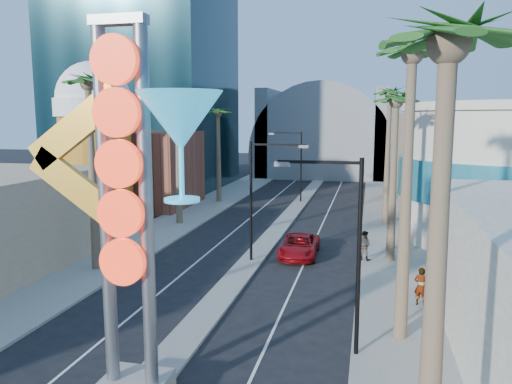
# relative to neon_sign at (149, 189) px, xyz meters

# --- Properties ---
(sidewalk_west) EXTENTS (5.00, 100.00, 0.15)m
(sidewalk_west) POSITION_rel_neon_sign_xyz_m (-10.32, 32.04, -7.23)
(sidewalk_west) COLOR gray
(sidewalk_west) RESTS_ON ground
(sidewalk_east) EXTENTS (5.00, 100.00, 0.15)m
(sidewalk_east) POSITION_rel_neon_sign_xyz_m (8.68, 32.04, -7.23)
(sidewalk_east) COLOR gray
(sidewalk_east) RESTS_ON ground
(median) EXTENTS (1.60, 84.00, 0.15)m
(median) POSITION_rel_neon_sign_xyz_m (-0.82, 35.04, -7.23)
(median) COLOR gray
(median) RESTS_ON ground
(brick_filler_west) EXTENTS (10.00, 10.00, 8.00)m
(brick_filler_west) POSITION_rel_neon_sign_xyz_m (-16.82, 35.04, -3.31)
(brick_filler_west) COLOR brown
(brick_filler_west) RESTS_ON ground
(filler_east) EXTENTS (10.00, 20.00, 10.00)m
(filler_east) POSITION_rel_neon_sign_xyz_m (15.18, 45.04, -2.31)
(filler_east) COLOR tan
(filler_east) RESTS_ON ground
(beer_mug) EXTENTS (7.00, 7.00, 14.50)m
(beer_mug) POSITION_rel_neon_sign_xyz_m (-17.82, 27.04, 0.54)
(beer_mug) COLOR #AF5C17
(beer_mug) RESTS_ON ground
(turquoise_building) EXTENTS (16.60, 16.60, 10.60)m
(turquoise_building) POSITION_rel_neon_sign_xyz_m (17.18, 27.04, -2.06)
(turquoise_building) COLOR #B2AC97
(turquoise_building) RESTS_ON ground
(canopy) EXTENTS (22.00, 16.00, 22.00)m
(canopy) POSITION_rel_neon_sign_xyz_m (-0.82, 69.04, -3.00)
(canopy) COLOR slate
(canopy) RESTS_ON ground
(neon_sign) EXTENTS (6.53, 2.60, 12.55)m
(neon_sign) POSITION_rel_neon_sign_xyz_m (0.00, 0.00, 0.00)
(neon_sign) COLOR gray
(neon_sign) RESTS_ON ground
(streetlight_0) EXTENTS (3.79, 0.25, 8.00)m
(streetlight_0) POSITION_rel_neon_sign_xyz_m (-0.27, 17.04, -2.43)
(streetlight_0) COLOR black
(streetlight_0) RESTS_ON ground
(streetlight_1) EXTENTS (3.79, 0.25, 8.00)m
(streetlight_1) POSITION_rel_neon_sign_xyz_m (-1.36, 41.04, -2.43)
(streetlight_1) COLOR black
(streetlight_1) RESTS_ON ground
(streetlight_2) EXTENTS (3.45, 0.25, 8.00)m
(streetlight_2) POSITION_rel_neon_sign_xyz_m (5.91, 5.04, -2.47)
(streetlight_2) COLOR black
(streetlight_2) RESTS_ON ground
(palm_1) EXTENTS (2.40, 2.40, 12.70)m
(palm_1) POSITION_rel_neon_sign_xyz_m (-9.82, 13.04, 3.52)
(palm_1) COLOR brown
(palm_1) RESTS_ON ground
(palm_2) EXTENTS (2.40, 2.40, 11.20)m
(palm_2) POSITION_rel_neon_sign_xyz_m (-9.82, 27.04, 2.17)
(palm_2) COLOR brown
(palm_2) RESTS_ON ground
(palm_3) EXTENTS (2.40, 2.40, 11.20)m
(palm_3) POSITION_rel_neon_sign_xyz_m (-9.82, 39.04, 2.17)
(palm_3) COLOR brown
(palm_3) RESTS_ON ground
(palm_4) EXTENTS (2.40, 2.40, 12.20)m
(palm_4) POSITION_rel_neon_sign_xyz_m (8.18, -2.96, 3.07)
(palm_4) COLOR brown
(palm_4) RESTS_ON ground
(palm_5) EXTENTS (2.40, 2.40, 13.20)m
(palm_5) POSITION_rel_neon_sign_xyz_m (8.18, 7.04, 3.96)
(palm_5) COLOR brown
(palm_5) RESTS_ON ground
(palm_6) EXTENTS (2.40, 2.40, 11.70)m
(palm_6) POSITION_rel_neon_sign_xyz_m (8.18, 19.04, 2.62)
(palm_6) COLOR brown
(palm_6) RESTS_ON ground
(palm_7) EXTENTS (2.40, 2.40, 12.70)m
(palm_7) POSITION_rel_neon_sign_xyz_m (8.18, 31.04, 3.52)
(palm_7) COLOR brown
(palm_7) RESTS_ON ground
(red_pickup) EXTENTS (2.56, 5.38, 1.48)m
(red_pickup) POSITION_rel_neon_sign_xyz_m (2.12, 19.08, -6.57)
(red_pickup) COLOR maroon
(red_pickup) RESTS_ON ground
(pedestrian_a) EXTENTS (0.83, 0.69, 1.96)m
(pedestrian_a) POSITION_rel_neon_sign_xyz_m (9.38, 11.02, -6.18)
(pedestrian_a) COLOR gray
(pedestrian_a) RESTS_ON sidewalk_east
(pedestrian_b) EXTENTS (1.16, 1.04, 1.96)m
(pedestrian_b) POSITION_rel_neon_sign_xyz_m (6.48, 18.72, -6.18)
(pedestrian_b) COLOR gray
(pedestrian_b) RESTS_ON sidewalk_east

